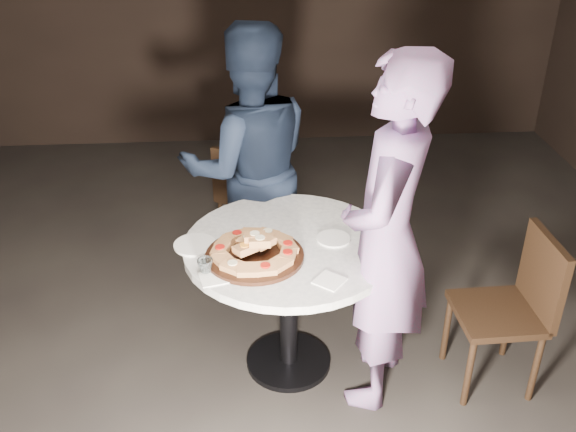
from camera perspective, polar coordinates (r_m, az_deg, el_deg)
The scene contains 13 objects.
floor at distance 3.72m, azimuth -1.87°, elevation -14.25°, with size 7.00×7.00×0.00m, color black.
table at distance 3.39m, azimuth 0.06°, elevation -4.57°, with size 1.20×1.20×0.82m.
serving_board at distance 3.19m, azimuth -2.98°, elevation -3.57°, with size 0.49×0.49×0.02m, color black.
focaccia_pile at distance 3.17m, azimuth -2.99°, elevation -2.88°, with size 0.44×0.42×0.12m.
plate_left at distance 3.32m, azimuth -8.27°, elevation -2.54°, with size 0.22×0.22×0.01m, color white.
plate_right at distance 3.34m, azimuth 4.07°, elevation -2.02°, with size 0.18×0.18×0.01m, color white.
water_glass at distance 3.09m, azimuth -7.36°, elevation -4.43°, with size 0.08×0.08×0.07m, color silver.
napkin_near at distance 3.06m, azimuth -6.65°, elevation -5.50°, with size 0.13×0.13×0.01m, color white.
napkin_far at distance 3.03m, azimuth 3.71°, elevation -5.77°, with size 0.13×0.13×0.01m, color white.
chair_far at distance 4.60m, azimuth -3.84°, elevation 2.33°, with size 0.51×0.52×0.82m.
chair_right at distance 3.60m, azimuth 19.57°, elevation -7.18°, with size 0.45×0.44×0.90m.
diner_navy at distance 3.96m, azimuth -3.45°, elevation 4.32°, with size 0.87×0.68×1.78m, color black.
diner_teal at distance 3.15m, azimuth 8.74°, elevation -2.07°, with size 0.68×0.45×1.88m, color slate.
Camera 1 is at (-0.07, -2.69, 2.56)m, focal length 40.00 mm.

